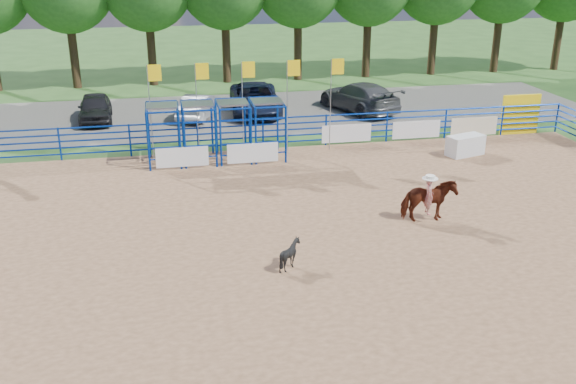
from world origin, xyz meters
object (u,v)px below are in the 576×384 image
object	(u,v)px
horse_and_rider	(429,198)
car_b	(199,106)
car_a	(95,108)
announcer_table	(465,145)
car_d	(359,97)
car_c	(255,99)
calf	(290,254)

from	to	relation	value
horse_and_rider	car_b	xyz separation A→B (m)	(-6.75, 15.71, -0.19)
car_a	announcer_table	bearing A→B (deg)	-32.67
car_d	car_b	bearing A→B (deg)	-20.64
announcer_table	car_b	xyz separation A→B (m)	(-11.32, 9.01, 0.20)
horse_and_rider	car_c	world-z (taller)	horse_and_rider
calf	car_d	distance (m)	19.57
horse_and_rider	car_d	world-z (taller)	horse_and_rider
car_a	car_b	size ratio (longest dim) A/B	1.06
horse_and_rider	car_a	size ratio (longest dim) A/B	0.54
calf	car_a	bearing A→B (deg)	17.74
announcer_table	car_c	size ratio (longest dim) A/B	0.29
announcer_table	car_d	distance (m)	9.19
car_b	car_a	bearing A→B (deg)	17.92
horse_and_rider	car_b	size ratio (longest dim) A/B	0.58
car_a	car_d	xyz separation A→B (m)	(14.56, -0.53, 0.10)
calf	car_a	world-z (taller)	car_a
calf	car_b	distance (m)	18.22
announcer_table	car_a	world-z (taller)	car_a
calf	car_d	world-z (taller)	car_d
car_a	car_c	xyz separation A→B (m)	(8.70, 0.16, 0.08)
horse_and_rider	car_c	bearing A→B (deg)	102.34
car_a	car_b	distance (m)	5.53
announcer_table	car_c	bearing A→B (deg)	130.33
announcer_table	car_a	size ratio (longest dim) A/B	0.40
car_a	car_d	distance (m)	14.57
horse_and_rider	calf	world-z (taller)	horse_and_rider
car_b	car_c	world-z (taller)	car_c
announcer_table	car_d	bearing A→B (deg)	104.36
announcer_table	calf	distance (m)	13.45
horse_and_rider	car_a	distance (m)	20.26
announcer_table	horse_and_rider	distance (m)	8.12
announcer_table	car_a	bearing A→B (deg)	150.76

